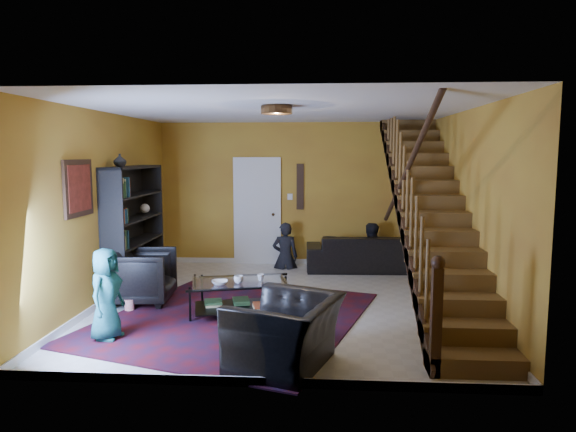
# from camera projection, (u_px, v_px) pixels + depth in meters

# --- Properties ---
(floor) EXTENTS (5.50, 5.50, 0.00)m
(floor) POSITION_uv_depth(u_px,v_px,m) (282.00, 303.00, 7.56)
(floor) COLOR beige
(floor) RESTS_ON ground
(room) EXTENTS (5.50, 5.50, 5.50)m
(room) POSITION_uv_depth(u_px,v_px,m) (212.00, 277.00, 8.96)
(room) COLOR gold
(room) RESTS_ON ground
(staircase) EXTENTS (0.95, 5.02, 3.18)m
(staircase) POSITION_uv_depth(u_px,v_px,m) (431.00, 210.00, 7.25)
(staircase) COLOR brown
(staircase) RESTS_ON floor
(bookshelf) EXTENTS (0.35, 1.80, 2.00)m
(bookshelf) POSITION_uv_depth(u_px,v_px,m) (135.00, 231.00, 8.20)
(bookshelf) COLOR black
(bookshelf) RESTS_ON floor
(door) EXTENTS (0.82, 0.05, 2.05)m
(door) POSITION_uv_depth(u_px,v_px,m) (257.00, 213.00, 10.18)
(door) COLOR silver
(door) RESTS_ON floor
(framed_picture) EXTENTS (0.04, 0.74, 0.74)m
(framed_picture) POSITION_uv_depth(u_px,v_px,m) (78.00, 188.00, 6.63)
(framed_picture) COLOR maroon
(framed_picture) RESTS_ON room
(wall_hanging) EXTENTS (0.14, 0.03, 0.90)m
(wall_hanging) POSITION_uv_depth(u_px,v_px,m) (300.00, 187.00, 10.07)
(wall_hanging) COLOR black
(wall_hanging) RESTS_ON room
(ceiling_fixture) EXTENTS (0.40, 0.40, 0.10)m
(ceiling_fixture) POSITION_uv_depth(u_px,v_px,m) (277.00, 110.00, 6.44)
(ceiling_fixture) COLOR #3F2814
(ceiling_fixture) RESTS_ON room
(rug) EXTENTS (4.08, 4.37, 0.02)m
(rug) POSITION_uv_depth(u_px,v_px,m) (234.00, 317.00, 6.89)
(rug) COLOR #460C12
(rug) RESTS_ON floor
(sofa) EXTENTS (2.35, 0.99, 0.68)m
(sofa) POSITION_uv_depth(u_px,v_px,m) (368.00, 252.00, 9.70)
(sofa) COLOR black
(sofa) RESTS_ON floor
(armchair_left) EXTENTS (0.94, 0.91, 0.80)m
(armchair_left) POSITION_uv_depth(u_px,v_px,m) (142.00, 276.00, 7.53)
(armchair_left) COLOR black
(armchair_left) RESTS_ON floor
(armchair_right) EXTENTS (1.29, 1.38, 0.72)m
(armchair_right) POSITION_uv_depth(u_px,v_px,m) (286.00, 333.00, 5.28)
(armchair_right) COLOR black
(armchair_right) RESTS_ON floor
(person_adult_a) EXTENTS (0.50, 0.34, 1.34)m
(person_adult_a) POSITION_uv_depth(u_px,v_px,m) (285.00, 257.00, 9.87)
(person_adult_a) COLOR black
(person_adult_a) RESTS_ON sofa
(person_adult_b) EXTENTS (0.70, 0.57, 1.34)m
(person_adult_b) POSITION_uv_depth(u_px,v_px,m) (370.00, 258.00, 9.76)
(person_adult_b) COLOR black
(person_adult_b) RESTS_ON sofa
(person_child) EXTENTS (0.43, 0.58, 1.10)m
(person_child) POSITION_uv_depth(u_px,v_px,m) (106.00, 294.00, 6.03)
(person_child) COLOR #185D5B
(person_child) RESTS_ON armchair_left
(coffee_table) EXTENTS (1.40, 1.02, 0.48)m
(coffee_table) POSITION_uv_depth(u_px,v_px,m) (240.00, 295.00, 6.97)
(coffee_table) COLOR black
(coffee_table) RESTS_ON floor
(cup_a) EXTENTS (0.16, 0.16, 0.10)m
(cup_a) POSITION_uv_depth(u_px,v_px,m) (239.00, 280.00, 6.81)
(cup_a) COLOR #999999
(cup_a) RESTS_ON coffee_table
(cup_b) EXTENTS (0.11, 0.11, 0.09)m
(cup_b) POSITION_uv_depth(u_px,v_px,m) (261.00, 277.00, 6.95)
(cup_b) COLOR #999999
(cup_b) RESTS_ON coffee_table
(bowl) EXTENTS (0.24, 0.24, 0.05)m
(bowl) POSITION_uv_depth(u_px,v_px,m) (220.00, 283.00, 6.75)
(bowl) COLOR #999999
(bowl) RESTS_ON coffee_table
(vase) EXTENTS (0.18, 0.18, 0.19)m
(vase) POSITION_uv_depth(u_px,v_px,m) (120.00, 160.00, 7.56)
(vase) COLOR #999999
(vase) RESTS_ON bookshelf
(popcorn_bucket) EXTENTS (0.13, 0.13, 0.15)m
(popcorn_bucket) POSITION_uv_depth(u_px,v_px,m) (129.00, 305.00, 7.17)
(popcorn_bucket) COLOR red
(popcorn_bucket) RESTS_ON rug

